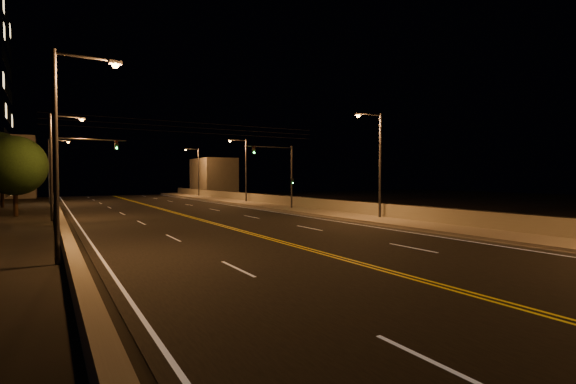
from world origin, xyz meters
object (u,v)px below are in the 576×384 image
streetlight_1 (377,158)px  streetlight_3 (197,169)px  tree_2 (2,172)px  streetlight_2 (244,166)px  streetlight_6 (52,166)px  tree_0 (15,166)px  streetlight_4 (64,140)px  streetlight_5 (55,159)px  traffic_signal_left (71,168)px  traffic_signal_right (283,170)px

streetlight_1 → streetlight_3: (0.00, 44.36, 0.00)m
tree_2 → streetlight_2: bearing=-15.1°
streetlight_1 → streetlight_6: bearing=120.1°
tree_0 → tree_2: size_ratio=1.11×
streetlight_3 → tree_2: size_ratio=1.32×
streetlight_1 → streetlight_2: (0.00, 25.00, 0.00)m
streetlight_2 → tree_0: size_ratio=1.19×
streetlight_4 → streetlight_5: same height
streetlight_4 → traffic_signal_left: bearing=86.6°
streetlight_1 → streetlight_2: size_ratio=1.00×
traffic_signal_left → tree_2: bearing=106.7°
streetlight_1 → tree_0: bearing=142.6°
streetlight_6 → tree_0: size_ratio=1.19×
streetlight_3 → streetlight_4: size_ratio=1.00×
traffic_signal_right → tree_2: size_ratio=1.05×
traffic_signal_left → streetlight_3: bearing=57.8°
traffic_signal_right → streetlight_4: bearing=-138.0°
streetlight_3 → traffic_signal_right: size_ratio=1.26×
streetlight_3 → traffic_signal_right: (-1.45, -32.30, -0.73)m
streetlight_1 → tree_0: 30.66m
streetlight_6 → traffic_signal_right: (19.94, -24.78, -0.73)m
streetlight_4 → traffic_signal_left: 17.99m
traffic_signal_left → traffic_signal_right: bearing=0.0°
streetlight_6 → traffic_signal_left: (1.05, -24.78, -0.73)m
streetlight_3 → tree_0: (-24.36, -25.75, -0.45)m
streetlight_5 → streetlight_6: bearing=90.0°
streetlight_3 → streetlight_2: bearing=-90.0°
tree_0 → streetlight_1: bearing=-37.4°
streetlight_1 → streetlight_4: same height
streetlight_2 → tree_2: 27.30m
traffic_signal_right → streetlight_3: bearing=87.4°
streetlight_3 → streetlight_4: (-21.40, -50.24, 0.00)m
streetlight_2 → streetlight_6: (-21.40, 11.84, 0.00)m
streetlight_4 → streetlight_2: bearing=55.3°
streetlight_4 → traffic_signal_right: size_ratio=1.26×
streetlight_2 → streetlight_5: same height
streetlight_1 → traffic_signal_right: streetlight_1 is taller
traffic_signal_left → streetlight_5: bearing=147.5°
tree_2 → streetlight_6: bearing=43.8°
streetlight_3 → tree_2: streetlight_3 is taller
streetlight_4 → tree_2: streetlight_4 is taller
traffic_signal_right → tree_0: size_ratio=0.94×
streetlight_6 → tree_2: 6.90m
streetlight_1 → streetlight_4: bearing=-164.6°
streetlight_4 → traffic_signal_right: (19.94, 17.94, -0.73)m
streetlight_5 → tree_2: bearing=104.3°
streetlight_5 → traffic_signal_left: (1.05, -0.67, -0.73)m
streetlight_2 → traffic_signal_left: 24.12m
streetlight_1 → streetlight_3: bearing=90.0°
tree_0 → traffic_signal_left: bearing=-58.5°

